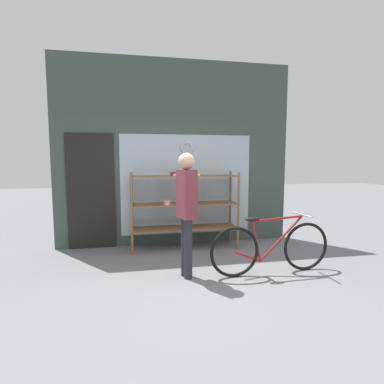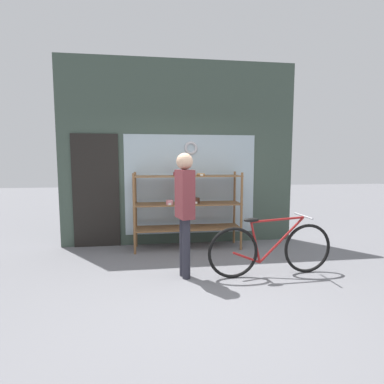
% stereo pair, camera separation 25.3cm
% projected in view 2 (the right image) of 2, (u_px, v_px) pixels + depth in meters
% --- Properties ---
extents(ground_plane, '(30.00, 30.00, 0.00)m').
position_uv_depth(ground_plane, '(198.00, 292.00, 3.70)').
color(ground_plane, slate).
extents(storefront_facade, '(4.49, 0.13, 3.49)m').
position_uv_depth(storefront_facade, '(178.00, 157.00, 5.72)').
color(storefront_facade, '#3D4C42').
rests_on(storefront_facade, ground_plane).
extents(display_case, '(1.94, 0.51, 1.45)m').
position_uv_depth(display_case, '(188.00, 202.00, 5.45)').
color(display_case, brown).
rests_on(display_case, ground_plane).
extents(bicycle, '(1.83, 0.46, 0.85)m').
position_uv_depth(bicycle, '(271.00, 249.00, 4.20)').
color(bicycle, black).
rests_on(bicycle, ground_plane).
extents(pedestrian, '(0.26, 0.36, 1.72)m').
position_uv_depth(pedestrian, '(185.00, 205.00, 4.07)').
color(pedestrian, '#282833').
rests_on(pedestrian, ground_plane).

